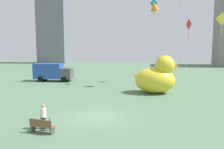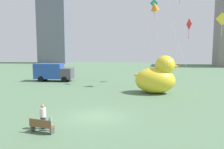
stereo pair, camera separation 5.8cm
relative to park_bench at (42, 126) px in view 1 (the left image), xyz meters
The scene contains 11 objects.
ground_plane 4.59m from the park_bench, 59.81° to the left, with size 140.00×140.00×0.00m, color #537453.
park_bench is the anchor object (origin of this frame).
person_adult 0.87m from the park_bench, 112.55° to the left, with size 0.40×0.40×1.62m.
person_child 0.61m from the park_bench, 57.97° to the left, with size 0.22×0.22×0.91m.
giant_inflatable_duck 15.79m from the park_bench, 65.37° to the left, with size 5.35×3.44×4.44m.
box_truck 22.89m from the park_bench, 115.83° to the left, with size 6.29×3.05×2.85m.
city_skyline 67.09m from the park_bench, 78.47° to the left, with size 81.16×14.94×39.41m.
kite_teal 27.68m from the park_bench, 77.21° to the left, with size 2.47×1.61×13.00m.
kite_orange 21.72m from the park_bench, 71.84° to the left, with size 1.55×1.76×11.45m.
kite_red 19.66m from the park_bench, 56.78° to the left, with size 2.84×2.58×8.66m.
kite_yellow 19.41m from the park_bench, 44.09° to the left, with size 1.93×1.48×8.78m.
Camera 1 is at (4.80, -15.83, 5.16)m, focal length 35.54 mm.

